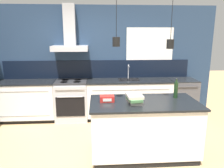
% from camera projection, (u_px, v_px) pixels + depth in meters
% --- Properties ---
extents(ground_plane, '(16.00, 16.00, 0.00)m').
position_uv_depth(ground_plane, '(99.00, 157.00, 3.57)').
color(ground_plane, tan).
rests_on(ground_plane, ground).
extents(wall_back, '(5.60, 2.08, 2.60)m').
position_uv_depth(wall_back, '(96.00, 60.00, 5.20)').
color(wall_back, navy).
rests_on(wall_back, ground_plane).
extents(counter_run_left, '(1.41, 0.64, 0.91)m').
position_uv_depth(counter_run_left, '(25.00, 101.00, 5.00)').
color(counter_run_left, black).
rests_on(counter_run_left, ground_plane).
extents(counter_run_sink, '(1.96, 0.64, 1.25)m').
position_uv_depth(counter_run_sink, '(129.00, 99.00, 5.16)').
color(counter_run_sink, black).
rests_on(counter_run_sink, ground_plane).
extents(oven_range, '(0.73, 0.66, 0.91)m').
position_uv_depth(oven_range, '(72.00, 100.00, 5.06)').
color(oven_range, '#B5B5BA').
rests_on(oven_range, ground_plane).
extents(dishwasher, '(0.60, 0.65, 0.91)m').
position_uv_depth(dishwasher, '(182.00, 98.00, 5.24)').
color(dishwasher, '#4C4C51').
rests_on(dishwasher, ground_plane).
extents(kitchen_island, '(1.72, 0.91, 0.91)m').
position_uv_depth(kitchen_island, '(143.00, 128.00, 3.57)').
color(kitchen_island, black).
rests_on(kitchen_island, ground_plane).
extents(bottle_on_island, '(0.07, 0.07, 0.34)m').
position_uv_depth(bottle_on_island, '(176.00, 90.00, 3.63)').
color(bottle_on_island, '#193319').
rests_on(bottle_on_island, kitchen_island).
extents(book_stack, '(0.25, 0.33, 0.14)m').
position_uv_depth(book_stack, '(135.00, 99.00, 3.35)').
color(book_stack, silver).
rests_on(book_stack, kitchen_island).
extents(red_supply_box, '(0.23, 0.15, 0.09)m').
position_uv_depth(red_supply_box, '(107.00, 99.00, 3.46)').
color(red_supply_box, red).
rests_on(red_supply_box, kitchen_island).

